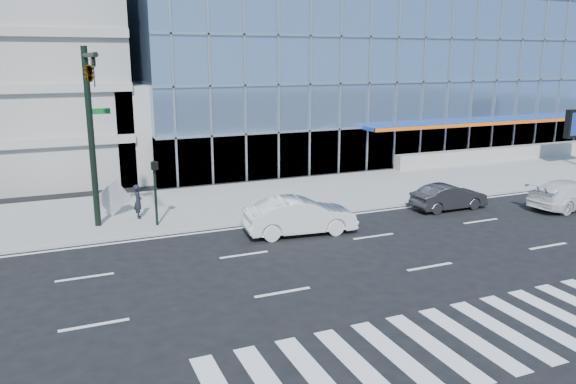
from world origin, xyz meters
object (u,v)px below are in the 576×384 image
object	(u,v)px
traffic_signal	(90,95)
dark_sedan	(449,197)
white_sedan	(300,216)
tilted_panel	(114,198)
ped_signal_post	(155,183)
pedestrian	(138,201)
white_suv	(570,194)

from	to	relation	value
traffic_signal	dark_sedan	world-z (taller)	traffic_signal
traffic_signal	white_sedan	xyz separation A→B (m)	(8.19, -2.92, -5.35)
white_sedan	tilted_panel	world-z (taller)	tilted_panel
traffic_signal	tilted_panel	world-z (taller)	traffic_signal
ped_signal_post	pedestrian	bearing A→B (deg)	110.69
ped_signal_post	dark_sedan	bearing A→B (deg)	-10.09
dark_sedan	pedestrian	distance (m)	15.61
dark_sedan	tilted_panel	xyz separation A→B (m)	(-16.06, 5.00, 0.40)
white_suv	pedestrian	size ratio (longest dim) A/B	3.07
tilted_panel	white_sedan	bearing A→B (deg)	-56.74
traffic_signal	white_sedan	size ratio (longest dim) A/B	1.61
ped_signal_post	tilted_panel	xyz separation A→B (m)	(-1.60, 2.43, -1.08)
white_suv	pedestrian	bearing A→B (deg)	68.36
white_suv	tilted_panel	world-z (taller)	tilted_panel
white_suv	dark_sedan	bearing A→B (deg)	64.59
dark_sedan	tilted_panel	bearing A→B (deg)	72.70
white_suv	white_sedan	bearing A→B (deg)	79.28
white_sedan	tilted_panel	xyz separation A→B (m)	(-7.29, 5.72, 0.24)
ped_signal_post	dark_sedan	world-z (taller)	ped_signal_post
white_sedan	dark_sedan	bearing A→B (deg)	-79.00
traffic_signal	dark_sedan	size ratio (longest dim) A/B	2.00
pedestrian	tilted_panel	distance (m)	1.34
traffic_signal	pedestrian	bearing A→B (deg)	45.35
white_sedan	pedestrian	world-z (taller)	pedestrian
ped_signal_post	tilted_panel	world-z (taller)	ped_signal_post
white_sedan	pedestrian	xyz separation A→B (m)	(-6.28, 4.85, 0.15)
white_suv	dark_sedan	world-z (taller)	white_suv
pedestrian	ped_signal_post	bearing A→B (deg)	-156.76
dark_sedan	white_sedan	bearing A→B (deg)	94.68
ped_signal_post	white_sedan	xyz separation A→B (m)	(5.69, -3.29, -1.32)
traffic_signal	tilted_panel	xyz separation A→B (m)	(0.89, 2.80, -5.11)
traffic_signal	dark_sedan	bearing A→B (deg)	-7.39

